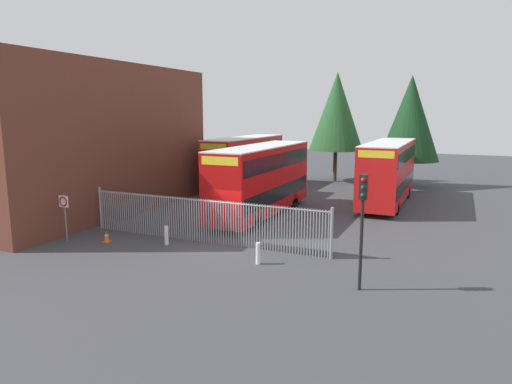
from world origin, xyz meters
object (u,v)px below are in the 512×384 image
at_px(bollard_center_front, 258,253).
at_px(traffic_light_kerbside, 362,211).
at_px(double_decker_bus_near_gate, 261,178).
at_px(bollard_near_left, 166,235).
at_px(double_decker_bus_behind_fence_left, 388,170).
at_px(double_decker_bus_behind_fence_right, 245,161).
at_px(speed_limit_sign_post, 64,207).
at_px(traffic_cone_by_gate, 107,236).

xyz_separation_m(bollard_center_front, traffic_light_kerbside, (4.59, -1.13, 2.51)).
distance_m(double_decker_bus_near_gate, traffic_light_kerbside, 12.78).
distance_m(bollard_near_left, bollard_center_front, 5.37).
bearing_deg(double_decker_bus_behind_fence_left, double_decker_bus_behind_fence_right, 173.69).
bearing_deg(double_decker_bus_behind_fence_left, speed_limit_sign_post, -129.25).
bearing_deg(speed_limit_sign_post, bollard_near_left, 16.86).
xyz_separation_m(double_decker_bus_behind_fence_right, speed_limit_sign_post, (-1.63, -17.78, -0.65)).
bearing_deg(bollard_center_front, speed_limit_sign_post, -176.05).
relative_size(double_decker_bus_behind_fence_right, bollard_center_front, 11.38).
height_order(double_decker_bus_behind_fence_right, speed_limit_sign_post, double_decker_bus_behind_fence_right).
relative_size(bollard_near_left, bollard_center_front, 1.00).
distance_m(double_decker_bus_near_gate, double_decker_bus_behind_fence_left, 9.77).
relative_size(double_decker_bus_near_gate, traffic_light_kerbside, 2.51).
height_order(double_decker_bus_near_gate, double_decker_bus_behind_fence_left, same).
distance_m(bollard_near_left, speed_limit_sign_post, 5.44).
distance_m(double_decker_bus_behind_fence_right, traffic_light_kerbside, 22.56).
distance_m(double_decker_bus_behind_fence_right, bollard_near_left, 16.72).
xyz_separation_m(double_decker_bus_near_gate, speed_limit_sign_post, (-6.76, -9.37, -0.65)).
distance_m(double_decker_bus_near_gate, bollard_near_left, 8.25).
xyz_separation_m(double_decker_bus_behind_fence_left, traffic_cone_by_gate, (-11.44, -15.80, -2.13)).
relative_size(double_decker_bus_near_gate, bollard_near_left, 11.38).
height_order(bollard_center_front, traffic_cone_by_gate, bollard_center_front).
bearing_deg(double_decker_bus_near_gate, traffic_light_kerbside, -50.03).
xyz_separation_m(double_decker_bus_behind_fence_left, double_decker_bus_behind_fence_right, (-11.83, 1.31, 0.00)).
relative_size(double_decker_bus_behind_fence_right, traffic_light_kerbside, 2.51).
bearing_deg(double_decker_bus_behind_fence_left, traffic_cone_by_gate, -125.91).
xyz_separation_m(speed_limit_sign_post, traffic_light_kerbside, (14.96, -0.41, 1.21)).
xyz_separation_m(bollard_near_left, bollard_center_front, (5.31, -0.82, 0.00)).
xyz_separation_m(traffic_cone_by_gate, speed_limit_sign_post, (-2.02, -0.68, 1.49)).
xyz_separation_m(bollard_center_front, speed_limit_sign_post, (-10.37, -0.72, 1.30)).
distance_m(double_decker_bus_behind_fence_left, traffic_light_kerbside, 16.96).
relative_size(double_decker_bus_behind_fence_left, double_decker_bus_behind_fence_right, 1.00).
bearing_deg(traffic_light_kerbside, double_decker_bus_near_gate, 129.97).
height_order(double_decker_bus_behind_fence_right, bollard_near_left, double_decker_bus_behind_fence_right).
height_order(bollard_center_front, speed_limit_sign_post, speed_limit_sign_post).
relative_size(double_decker_bus_near_gate, double_decker_bus_behind_fence_right, 1.00).
bearing_deg(traffic_light_kerbside, speed_limit_sign_post, 178.42).
height_order(double_decker_bus_behind_fence_left, traffic_cone_by_gate, double_decker_bus_behind_fence_left).
relative_size(bollard_center_front, speed_limit_sign_post, 0.40).
height_order(double_decker_bus_behind_fence_left, bollard_near_left, double_decker_bus_behind_fence_left).
height_order(bollard_center_front, traffic_light_kerbside, traffic_light_kerbside).
bearing_deg(bollard_center_front, bollard_near_left, 171.26).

